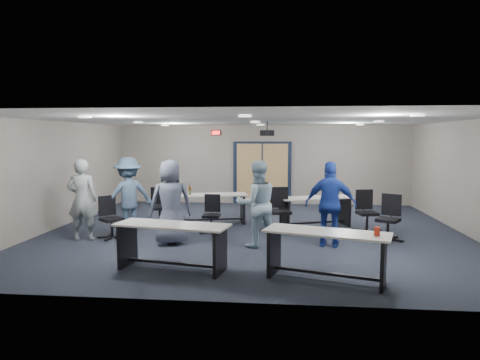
# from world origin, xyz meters

# --- Properties ---
(floor) EXTENTS (10.00, 10.00, 0.00)m
(floor) POSITION_xyz_m (0.00, 0.00, 0.00)
(floor) COLOR black
(floor) RESTS_ON ground
(back_wall) EXTENTS (10.00, 0.04, 2.70)m
(back_wall) POSITION_xyz_m (0.00, 4.50, 1.35)
(back_wall) COLOR gray
(back_wall) RESTS_ON floor
(front_wall) EXTENTS (10.00, 0.04, 2.70)m
(front_wall) POSITION_xyz_m (0.00, -4.50, 1.35)
(front_wall) COLOR gray
(front_wall) RESTS_ON floor
(left_wall) EXTENTS (0.04, 9.00, 2.70)m
(left_wall) POSITION_xyz_m (-5.00, 0.00, 1.35)
(left_wall) COLOR gray
(left_wall) RESTS_ON floor
(right_wall) EXTENTS (0.04, 9.00, 2.70)m
(right_wall) POSITION_xyz_m (5.00, 0.00, 1.35)
(right_wall) COLOR gray
(right_wall) RESTS_ON floor
(ceiling) EXTENTS (10.00, 9.00, 0.04)m
(ceiling) POSITION_xyz_m (0.00, 0.00, 2.70)
(ceiling) COLOR silver
(ceiling) RESTS_ON back_wall
(double_door) EXTENTS (2.00, 0.07, 2.20)m
(double_door) POSITION_xyz_m (0.00, 4.46, 1.05)
(double_door) COLOR black
(double_door) RESTS_ON back_wall
(exit_sign) EXTENTS (0.32, 0.07, 0.18)m
(exit_sign) POSITION_xyz_m (-1.60, 4.44, 2.45)
(exit_sign) COLOR black
(exit_sign) RESTS_ON back_wall
(ceiling_projector) EXTENTS (0.35, 0.32, 0.37)m
(ceiling_projector) POSITION_xyz_m (0.30, 0.50, 2.40)
(ceiling_projector) COLOR black
(ceiling_projector) RESTS_ON ceiling
(ceiling_can_lights) EXTENTS (6.24, 5.74, 0.02)m
(ceiling_can_lights) POSITION_xyz_m (0.00, 0.25, 2.67)
(ceiling_can_lights) COLOR white
(ceiling_can_lights) RESTS_ON ceiling
(table_front_left) EXTENTS (2.07, 1.02, 0.80)m
(table_front_left) POSITION_xyz_m (-1.21, -3.11, 0.55)
(table_front_left) COLOR beige
(table_front_left) RESTS_ON floor
(table_front_right) EXTENTS (2.08, 1.21, 0.93)m
(table_front_right) POSITION_xyz_m (1.40, -3.43, 0.55)
(table_front_right) COLOR beige
(table_front_right) RESTS_ON floor
(table_back_left) EXTENTS (2.05, 1.10, 1.08)m
(table_back_left) POSITION_xyz_m (-1.22, 0.89, 0.55)
(table_back_left) COLOR beige
(table_back_left) RESTS_ON floor
(table_back_right) EXTENTS (1.99, 1.26, 0.77)m
(table_back_right) POSITION_xyz_m (1.54, 0.77, 0.52)
(table_back_right) COLOR beige
(table_back_right) RESTS_ON floor
(chair_back_a) EXTENTS (0.80, 0.80, 0.97)m
(chair_back_a) POSITION_xyz_m (-2.53, 0.64, 0.49)
(chair_back_a) COLOR black
(chair_back_a) RESTS_ON floor
(chair_back_b) EXTENTS (0.58, 0.58, 0.91)m
(chair_back_b) POSITION_xyz_m (-1.00, -0.22, 0.46)
(chair_back_b) COLOR black
(chair_back_b) RESTS_ON floor
(chair_back_c) EXTENTS (0.78, 0.78, 1.07)m
(chair_back_c) POSITION_xyz_m (0.65, 0.07, 0.54)
(chair_back_c) COLOR black
(chair_back_c) RESTS_ON floor
(chair_back_d) EXTENTS (0.76, 0.76, 1.02)m
(chair_back_d) POSITION_xyz_m (2.74, 0.21, 0.51)
(chair_back_d) COLOR black
(chair_back_d) RESTS_ON floor
(chair_loose_left) EXTENTS (0.86, 0.86, 0.97)m
(chair_loose_left) POSITION_xyz_m (-3.16, -1.01, 0.48)
(chair_loose_left) COLOR black
(chair_loose_left) RESTS_ON floor
(chair_loose_right) EXTENTS (0.88, 0.88, 1.03)m
(chair_loose_right) POSITION_xyz_m (3.03, -0.62, 0.51)
(chair_loose_right) COLOR black
(chair_loose_right) RESTS_ON floor
(person_gray) EXTENTS (0.71, 0.51, 1.83)m
(person_gray) POSITION_xyz_m (-3.74, -1.20, 0.92)
(person_gray) COLOR #929C9F
(person_gray) RESTS_ON floor
(person_plaid) EXTENTS (1.04, 0.86, 1.83)m
(person_plaid) POSITION_xyz_m (-1.69, -1.37, 0.92)
(person_plaid) COLOR #515970
(person_plaid) RESTS_ON floor
(person_lightblue) EXTENTS (1.06, 0.94, 1.81)m
(person_lightblue) POSITION_xyz_m (0.16, -1.39, 0.91)
(person_lightblue) COLOR #9EBCD1
(person_lightblue) RESTS_ON floor
(person_navy) EXTENTS (1.11, 0.59, 1.80)m
(person_navy) POSITION_xyz_m (1.69, -1.24, 0.90)
(person_navy) COLOR #1B3699
(person_navy) RESTS_ON floor
(person_back) EXTENTS (1.36, 1.24, 1.83)m
(person_back) POSITION_xyz_m (-2.95, -0.48, 0.92)
(person_back) COLOR #455F7C
(person_back) RESTS_ON floor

